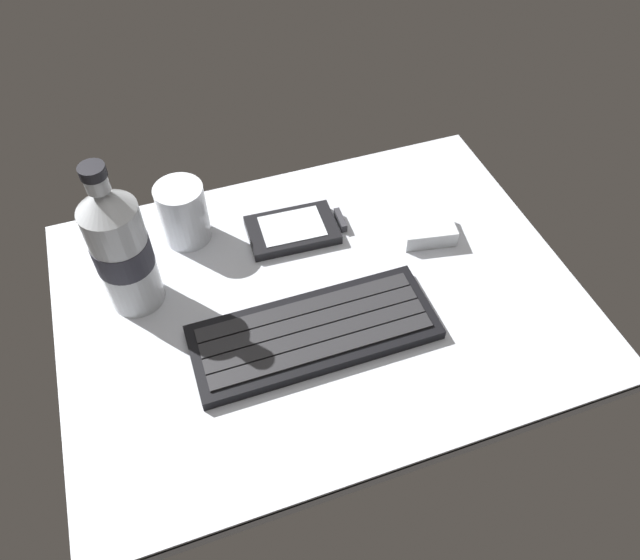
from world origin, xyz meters
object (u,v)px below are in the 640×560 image
Objects in this scene: keyboard at (314,332)px; juice_cup at (184,215)px; charger_block at (427,229)px; handheld_device at (297,229)px; water_bottle at (121,248)px.

keyboard is 24.18cm from juice_cup.
juice_cup is 32.59cm from charger_block.
juice_cup is (-14.21, 4.31, 3.18)cm from handheld_device.
handheld_device is at bearing 10.96° from water_bottle.
charger_block is (19.87, 10.86, 0.39)cm from keyboard.
keyboard is 1.39× the size of water_bottle.
keyboard reaches higher than handheld_device.
charger_block reaches higher than keyboard.
keyboard is 3.41× the size of juice_cup.
handheld_device is 1.87× the size of charger_block.
water_bottle is (-7.99, -8.62, 5.10)cm from juice_cup.
handheld_device is at bearing 78.87° from keyboard.
keyboard is 2.22× the size of handheld_device.
water_bottle is 2.97× the size of charger_block.
keyboard is 22.65cm from charger_block.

